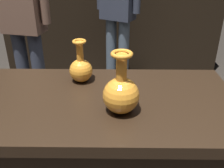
# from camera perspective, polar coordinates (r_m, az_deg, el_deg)

# --- Properties ---
(display_plinth) EXTENTS (1.20, 0.64, 0.80)m
(display_plinth) POSITION_cam_1_polar(r_m,az_deg,el_deg) (1.39, -1.55, -17.41)
(display_plinth) COLOR black
(display_plinth) RESTS_ON ground_plane
(back_display_shelf) EXTENTS (2.60, 0.40, 0.99)m
(back_display_shelf) POSITION_cam_1_polar(r_m,az_deg,el_deg) (3.31, -0.11, 11.87)
(back_display_shelf) COLOR black
(back_display_shelf) RESTS_ON ground_plane
(vase_centerpiece) EXTENTS (0.15, 0.15, 0.26)m
(vase_centerpiece) POSITION_cam_1_polar(r_m,az_deg,el_deg) (1.02, 2.02, -1.96)
(vase_centerpiece) COLOR orange
(vase_centerpiece) RESTS_ON display_plinth
(vase_tall_behind) EXTENTS (0.12, 0.12, 0.21)m
(vase_tall_behind) POSITION_cam_1_polar(r_m,az_deg,el_deg) (1.28, -6.93, 3.46)
(vase_tall_behind) COLOR orange
(vase_tall_behind) RESTS_ON display_plinth
(visitor_center_back) EXTENTS (0.42, 0.31, 1.59)m
(visitor_center_back) POSITION_cam_1_polar(r_m,az_deg,el_deg) (2.59, 1.31, 17.44)
(visitor_center_back) COLOR slate
(visitor_center_back) RESTS_ON ground_plane
(visitor_near_left) EXTENTS (0.46, 0.25, 1.63)m
(visitor_near_left) POSITION_cam_1_polar(r_m,az_deg,el_deg) (2.19, -19.40, 14.77)
(visitor_near_left) COLOR #333847
(visitor_near_left) RESTS_ON ground_plane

